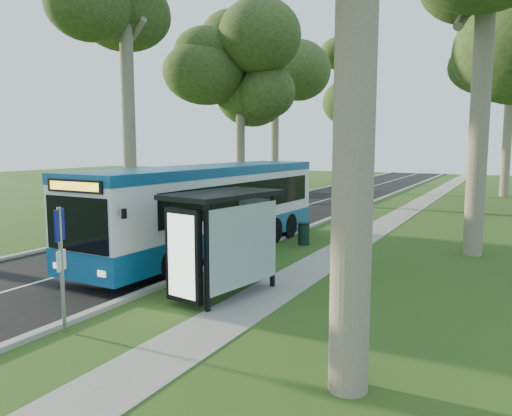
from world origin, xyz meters
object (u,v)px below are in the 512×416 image
at_px(bus_stop_sign, 61,256).
at_px(car_silver, 272,185).
at_px(bus_shelter, 219,225).
at_px(litter_bin, 304,234).
at_px(car_white, 268,187).
at_px(bus, 210,208).

relative_size(bus_stop_sign, car_silver, 0.65).
height_order(bus_shelter, litter_bin, bus_shelter).
bearing_deg(car_white, car_silver, 130.46).
bearing_deg(car_white, bus_stop_sign, -52.16).
height_order(bus_stop_sign, car_white, bus_stop_sign).
bearing_deg(car_white, bus, -49.39).
height_order(bus_stop_sign, bus_shelter, bus_shelter).
height_order(bus_stop_sign, litter_bin, bus_stop_sign).
height_order(bus, car_silver, bus).
distance_m(car_white, car_silver, 2.60).
height_order(bus, car_white, bus).
xyz_separation_m(bus_stop_sign, bus_shelter, (1.76, 3.51, 0.28)).
bearing_deg(bus_stop_sign, car_white, 85.79).
height_order(bus, bus_shelter, bus).
xyz_separation_m(car_white, car_silver, (-0.90, 2.44, 0.01)).
relative_size(bus, bus_shelter, 3.55).
bearing_deg(bus, litter_bin, 53.55).
xyz_separation_m(litter_bin, car_silver, (-10.76, 19.28, 0.25)).
bearing_deg(bus, bus_shelter, -52.64).
height_order(bus_shelter, car_silver, bus_shelter).
xyz_separation_m(bus, bus_shelter, (3.26, -4.64, 0.28)).
distance_m(bus_stop_sign, car_silver, 32.07).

